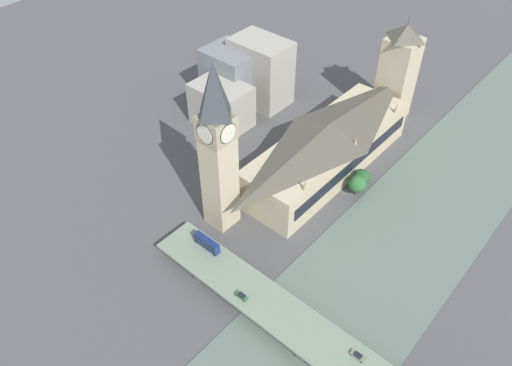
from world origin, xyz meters
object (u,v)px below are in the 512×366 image
object	(u,v)px
car_northbound_tail	(241,296)
road_bridge	(313,338)
parliament_hall	(328,146)
car_northbound_lead	(358,356)
double_decker_bus_rear	(207,243)
victoria_tower	(398,73)
clock_tower	(218,147)

from	to	relation	value
car_northbound_tail	road_bridge	bearing A→B (deg)	-171.52
parliament_hall	car_northbound_tail	xyz separation A→B (m)	(-21.20, 80.75, -6.33)
road_bridge	car_northbound_lead	xyz separation A→B (m)	(-14.69, -3.35, 1.75)
parliament_hall	double_decker_bus_rear	world-z (taller)	parliament_hall
victoria_tower	double_decker_bus_rear	bearing A→B (deg)	88.46
double_decker_bus_rear	car_northbound_tail	xyz separation A→B (m)	(-24.76, 7.94, -1.89)
parliament_hall	victoria_tower	size ratio (longest dim) A/B	1.71
clock_tower	victoria_tower	world-z (taller)	clock_tower
car_northbound_lead	car_northbound_tail	xyz separation A→B (m)	(42.12, 7.44, 0.02)
parliament_hall	car_northbound_lead	xyz separation A→B (m)	(-63.33, 73.31, -6.35)
clock_tower	car_northbound_tail	world-z (taller)	clock_tower
road_bridge	double_decker_bus_rear	distance (m)	52.46
parliament_hall	clock_tower	xyz separation A→B (m)	(12.95, 55.17, 25.66)
car_northbound_lead	car_northbound_tail	bearing A→B (deg)	10.01
parliament_hall	car_northbound_lead	bearing A→B (deg)	130.82
clock_tower	victoria_tower	bearing A→B (deg)	-96.54
clock_tower	road_bridge	size ratio (longest dim) A/B	0.54
parliament_hall	car_northbound_tail	bearing A→B (deg)	104.71
clock_tower	car_northbound_lead	distance (m)	84.69
parliament_hall	road_bridge	bearing A→B (deg)	122.40
parliament_hall	road_bridge	size ratio (longest dim) A/B	0.68
road_bridge	clock_tower	bearing A→B (deg)	-19.23
road_bridge	car_northbound_tail	size ratio (longest dim) A/B	28.37
car_northbound_lead	car_northbound_tail	world-z (taller)	car_northbound_tail
road_bridge	victoria_tower	bearing A→B (deg)	-70.04
victoria_tower	road_bridge	size ratio (longest dim) A/B	0.40
victoria_tower	double_decker_bus_rear	distance (m)	131.32
car_northbound_lead	double_decker_bus_rear	bearing A→B (deg)	-0.43
road_bridge	car_northbound_tail	bearing A→B (deg)	8.48
victoria_tower	car_northbound_lead	bearing A→B (deg)	115.87
parliament_hall	car_northbound_tail	world-z (taller)	parliament_hall
road_bridge	car_northbound_lead	distance (m)	15.17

